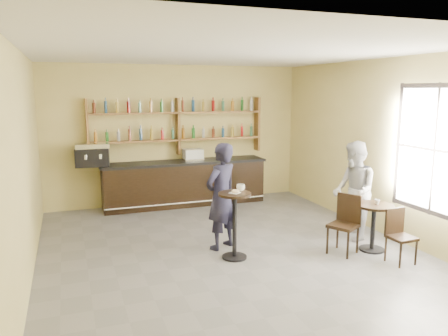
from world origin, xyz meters
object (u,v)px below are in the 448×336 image
object	(u,v)px
cafe_table	(373,228)
pedestal_table	(235,226)
pastry_case	(193,155)
chair_south	(402,237)
espresso_machine	(92,155)
chair_west	(343,225)
man_main	(221,196)
bar_counter	(184,183)
patron_second	(354,191)

from	to	relation	value
cafe_table	pedestal_table	bearing A→B (deg)	168.42
pastry_case	chair_south	bearing A→B (deg)	-70.16
espresso_machine	chair_west	size ratio (longest dim) A/B	0.72
espresso_machine	man_main	xyz separation A→B (m)	(1.86, -2.97, -0.38)
bar_counter	pedestal_table	world-z (taller)	pedestal_table
bar_counter	patron_second	bearing A→B (deg)	-56.22
espresso_machine	man_main	bearing A→B (deg)	-50.57
man_main	chair_west	bearing A→B (deg)	123.83
pedestal_table	man_main	size ratio (longest dim) A/B	0.59
pastry_case	cafe_table	size ratio (longest dim) A/B	0.56
man_main	chair_south	xyz separation A→B (m)	(2.37, -1.56, -0.47)
pedestal_table	man_main	distance (m)	0.62
cafe_table	chair_west	bearing A→B (deg)	174.81
pastry_case	patron_second	size ratio (longest dim) A/B	0.25
espresso_machine	patron_second	distance (m)	5.39
man_main	cafe_table	xyz separation A→B (m)	(2.32, -0.96, -0.50)
cafe_table	chair_south	distance (m)	0.60
bar_counter	man_main	bearing A→B (deg)	-92.91
espresso_machine	cafe_table	xyz separation A→B (m)	(4.18, -3.94, -0.88)
espresso_machine	pastry_case	world-z (taller)	espresso_machine
pastry_case	patron_second	bearing A→B (deg)	-62.84
espresso_machine	pedestal_table	xyz separation A→B (m)	(1.90, -3.47, -0.74)
espresso_machine	pedestal_table	distance (m)	4.03
pastry_case	pedestal_table	xyz separation A→B (m)	(-0.32, -3.47, -0.63)
espresso_machine	cafe_table	bearing A→B (deg)	-35.89
espresso_machine	chair_west	bearing A→B (deg)	-39.56
pastry_case	patron_second	xyz separation A→B (m)	(2.01, -3.31, -0.28)
pedestal_table	chair_south	world-z (taller)	pedestal_table
pedestal_table	patron_second	world-z (taller)	patron_second
bar_counter	espresso_machine	bearing A→B (deg)	180.00
pastry_case	man_main	xyz separation A→B (m)	(-0.36, -2.97, -0.27)
chair_south	pedestal_table	bearing A→B (deg)	152.75
espresso_machine	chair_south	size ratio (longest dim) A/B	0.82
pedestal_table	man_main	bearing A→B (deg)	95.13
espresso_machine	pastry_case	distance (m)	2.22
espresso_machine	patron_second	world-z (taller)	patron_second
cafe_table	chair_south	xyz separation A→B (m)	(0.05, -0.60, 0.03)
pastry_case	cafe_table	xyz separation A→B (m)	(1.96, -3.94, -0.77)
chair_west	patron_second	bearing A→B (deg)	104.62
pedestal_table	espresso_machine	bearing A→B (deg)	118.76
bar_counter	chair_south	size ratio (longest dim) A/B	4.53
pedestal_table	cafe_table	xyz separation A→B (m)	(2.27, -0.47, -0.14)
pastry_case	chair_west	size ratio (longest dim) A/B	0.46
espresso_machine	cafe_table	world-z (taller)	espresso_machine
bar_counter	chair_west	bearing A→B (deg)	-67.39
bar_counter	pastry_case	distance (m)	0.68
chair_west	chair_south	distance (m)	0.89
patron_second	pedestal_table	bearing A→B (deg)	-67.11
cafe_table	patron_second	xyz separation A→B (m)	(0.05, 0.62, 0.49)
bar_counter	patron_second	distance (m)	4.00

